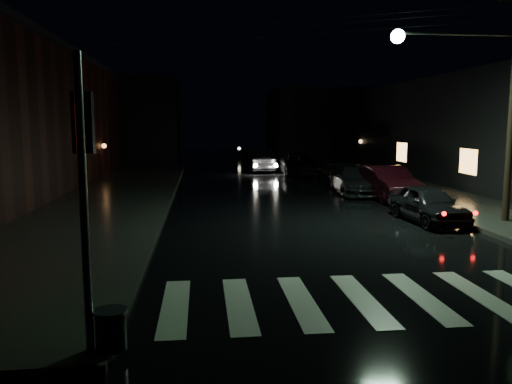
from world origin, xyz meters
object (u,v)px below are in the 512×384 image
object	(u,v)px
oncoming_car	(258,161)
parked_car_a	(428,204)
parked_car_b	(387,183)
parked_car_c	(354,180)
parked_car_d	(299,164)

from	to	relation	value
oncoming_car	parked_car_a	bearing A→B (deg)	96.61
parked_car_b	parked_car_c	bearing A→B (deg)	111.57
parked_car_a	parked_car_b	world-z (taller)	parked_car_b
parked_car_a	oncoming_car	size ratio (longest dim) A/B	0.82
parked_car_b	parked_car_d	distance (m)	11.48
parked_car_b	parked_car_d	world-z (taller)	parked_car_b
parked_car_a	parked_car_d	world-z (taller)	parked_car_d
parked_car_b	parked_car_c	world-z (taller)	parked_car_b
parked_car_c	parked_car_a	bearing A→B (deg)	-84.01
parked_car_c	parked_car_d	size ratio (longest dim) A/B	0.90
parked_car_d	parked_car_c	bearing A→B (deg)	-83.89
parked_car_c	parked_car_d	world-z (taller)	parked_car_d
parked_car_b	oncoming_car	xyz separation A→B (m)	(-4.24, 13.86, 0.00)
parked_car_b	parked_car_c	xyz separation A→B (m)	(-0.88, 2.01, -0.07)
parked_car_d	oncoming_car	size ratio (longest dim) A/B	1.14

